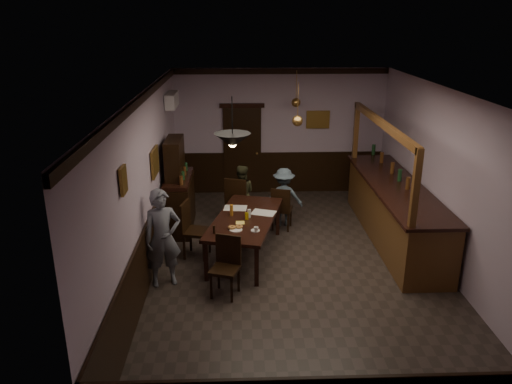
{
  "coord_description": "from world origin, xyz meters",
  "views": [
    {
      "loc": [
        -0.99,
        -7.68,
        4.13
      ],
      "look_at": [
        -0.69,
        0.71,
        1.15
      ],
      "focal_mm": 35.0,
      "sensor_mm": 36.0,
      "label": 1
    }
  ],
  "objects_px": {
    "sideboard": "(178,193)",
    "pendant_iron": "(233,140)",
    "person_standing": "(163,238)",
    "person_seated_left": "(241,194)",
    "pendant_brass_far": "(296,103)",
    "person_seated_right": "(284,197)",
    "pendant_brass_mid": "(297,121)",
    "chair_far_right": "(281,207)",
    "soda_can": "(247,216)",
    "coffee_cup": "(256,229)",
    "chair_near": "(226,263)",
    "bar_counter": "(394,210)",
    "chair_side": "(192,227)",
    "chair_far_left": "(237,200)",
    "dining_table": "(245,220)"
  },
  "relations": [
    {
      "from": "person_seated_right",
      "to": "soda_can",
      "type": "height_order",
      "value": "person_seated_right"
    },
    {
      "from": "person_standing",
      "to": "soda_can",
      "type": "xyz_separation_m",
      "value": [
        1.35,
        0.87,
        0.0
      ]
    },
    {
      "from": "pendant_brass_far",
      "to": "pendant_iron",
      "type": "bearing_deg",
      "value": -110.71
    },
    {
      "from": "chair_near",
      "to": "bar_counter",
      "type": "bearing_deg",
      "value": 49.47
    },
    {
      "from": "pendant_brass_far",
      "to": "person_standing",
      "type": "bearing_deg",
      "value": -123.19
    },
    {
      "from": "person_seated_right",
      "to": "pendant_iron",
      "type": "relative_size",
      "value": 1.58
    },
    {
      "from": "person_standing",
      "to": "sideboard",
      "type": "relative_size",
      "value": 0.86
    },
    {
      "from": "sideboard",
      "to": "pendant_brass_mid",
      "type": "relative_size",
      "value": 2.31
    },
    {
      "from": "coffee_cup",
      "to": "sideboard",
      "type": "height_order",
      "value": "sideboard"
    },
    {
      "from": "chair_far_left",
      "to": "chair_side",
      "type": "bearing_deg",
      "value": 76.61
    },
    {
      "from": "chair_far_left",
      "to": "person_seated_left",
      "type": "distance_m",
      "value": 0.29
    },
    {
      "from": "person_seated_right",
      "to": "bar_counter",
      "type": "xyz_separation_m",
      "value": [
        2.07,
        -0.77,
        -0.02
      ]
    },
    {
      "from": "chair_near",
      "to": "pendant_brass_far",
      "type": "distance_m",
      "value": 4.76
    },
    {
      "from": "coffee_cup",
      "to": "pendant_brass_mid",
      "type": "height_order",
      "value": "pendant_brass_mid"
    },
    {
      "from": "chair_near",
      "to": "soda_can",
      "type": "distance_m",
      "value": 1.27
    },
    {
      "from": "chair_far_right",
      "to": "person_seated_right",
      "type": "relative_size",
      "value": 0.74
    },
    {
      "from": "chair_near",
      "to": "sideboard",
      "type": "xyz_separation_m",
      "value": [
        -1.01,
        2.59,
        0.23
      ]
    },
    {
      "from": "dining_table",
      "to": "pendant_iron",
      "type": "height_order",
      "value": "pendant_iron"
    },
    {
      "from": "dining_table",
      "to": "person_seated_left",
      "type": "distance_m",
      "value": 1.62
    },
    {
      "from": "bar_counter",
      "to": "coffee_cup",
      "type": "bearing_deg",
      "value": -154.81
    },
    {
      "from": "person_seated_left",
      "to": "pendant_brass_far",
      "type": "xyz_separation_m",
      "value": [
        1.25,
        1.26,
        1.68
      ]
    },
    {
      "from": "person_standing",
      "to": "pendant_iron",
      "type": "distance_m",
      "value": 1.91
    },
    {
      "from": "soda_can",
      "to": "person_seated_right",
      "type": "bearing_deg",
      "value": 62.27
    },
    {
      "from": "person_seated_right",
      "to": "bar_counter",
      "type": "height_order",
      "value": "bar_counter"
    },
    {
      "from": "soda_can",
      "to": "sideboard",
      "type": "height_order",
      "value": "sideboard"
    },
    {
      "from": "person_seated_right",
      "to": "pendant_brass_far",
      "type": "relative_size",
      "value": 1.51
    },
    {
      "from": "chair_near",
      "to": "pendant_brass_mid",
      "type": "distance_m",
      "value": 3.07
    },
    {
      "from": "pendant_brass_mid",
      "to": "pendant_brass_far",
      "type": "xyz_separation_m",
      "value": [
        0.2,
        2.03,
        0.0
      ]
    },
    {
      "from": "pendant_brass_far",
      "to": "chair_far_left",
      "type": "bearing_deg",
      "value": -130.8
    },
    {
      "from": "chair_far_left",
      "to": "chair_side",
      "type": "height_order",
      "value": "chair_far_left"
    },
    {
      "from": "chair_near",
      "to": "person_seated_left",
      "type": "height_order",
      "value": "person_seated_left"
    },
    {
      "from": "chair_near",
      "to": "pendant_brass_far",
      "type": "xyz_separation_m",
      "value": [
        1.5,
        4.16,
        1.78
      ]
    },
    {
      "from": "pendant_brass_mid",
      "to": "chair_far_left",
      "type": "bearing_deg",
      "value": 156.5
    },
    {
      "from": "sideboard",
      "to": "person_standing",
      "type": "bearing_deg",
      "value": -89.89
    },
    {
      "from": "chair_far_right",
      "to": "pendant_brass_mid",
      "type": "distance_m",
      "value": 1.84
    },
    {
      "from": "pendant_iron",
      "to": "pendant_brass_mid",
      "type": "distance_m",
      "value": 2.01
    },
    {
      "from": "sideboard",
      "to": "pendant_brass_far",
      "type": "height_order",
      "value": "pendant_brass_far"
    },
    {
      "from": "person_seated_left",
      "to": "person_seated_right",
      "type": "distance_m",
      "value": 0.9
    },
    {
      "from": "person_seated_right",
      "to": "coffee_cup",
      "type": "distance_m",
      "value": 2.15
    },
    {
      "from": "dining_table",
      "to": "pendant_brass_mid",
      "type": "height_order",
      "value": "pendant_brass_mid"
    },
    {
      "from": "chair_far_left",
      "to": "pendant_brass_far",
      "type": "relative_size",
      "value": 1.31
    },
    {
      "from": "coffee_cup",
      "to": "sideboard",
      "type": "relative_size",
      "value": 0.04
    },
    {
      "from": "person_seated_left",
      "to": "pendant_iron",
      "type": "height_order",
      "value": "pendant_iron"
    },
    {
      "from": "chair_far_left",
      "to": "bar_counter",
      "type": "xyz_separation_m",
      "value": [
        3.02,
        -0.71,
        0.01
      ]
    },
    {
      "from": "chair_side",
      "to": "bar_counter",
      "type": "xyz_separation_m",
      "value": [
        3.83,
        0.6,
        0.03
      ]
    },
    {
      "from": "chair_far_right",
      "to": "soda_can",
      "type": "bearing_deg",
      "value": 74.92
    },
    {
      "from": "chair_far_right",
      "to": "sideboard",
      "type": "height_order",
      "value": "sideboard"
    },
    {
      "from": "chair_far_left",
      "to": "sideboard",
      "type": "distance_m",
      "value": 1.2
    },
    {
      "from": "soda_can",
      "to": "sideboard",
      "type": "bearing_deg",
      "value": 133.9
    },
    {
      "from": "sideboard",
      "to": "pendant_iron",
      "type": "distance_m",
      "value": 2.85
    }
  ]
}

